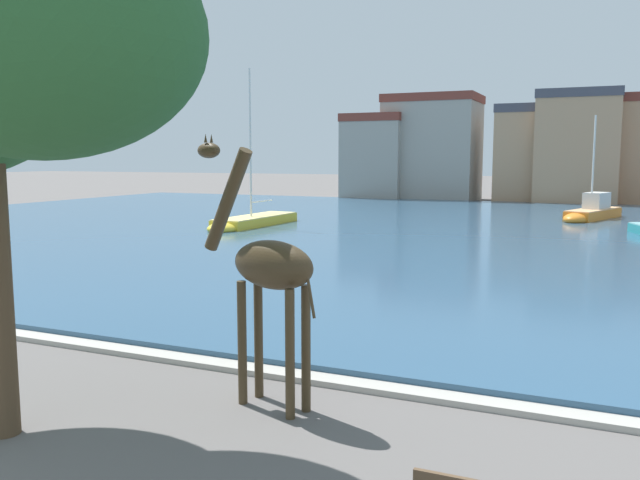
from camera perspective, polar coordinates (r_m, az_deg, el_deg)
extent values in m
cube|color=#2D5170|center=(38.31, 10.78, 0.74)|extent=(78.70, 51.14, 0.24)
cube|color=#ADA89E|center=(14.76, -12.76, -9.87)|extent=(78.70, 0.50, 0.12)
cylinder|color=#42331E|center=(11.78, -6.75, -8.83)|extent=(0.16, 0.16, 2.21)
cylinder|color=#42331E|center=(12.07, -5.34, -8.42)|extent=(0.16, 0.16, 2.21)
cylinder|color=#42331E|center=(11.06, -2.61, -9.86)|extent=(0.16, 0.16, 2.21)
cylinder|color=#42331E|center=(11.36, -1.22, -9.39)|extent=(0.16, 0.16, 2.21)
ellipsoid|color=#42331E|center=(11.24, -4.10, -2.16)|extent=(1.81, 1.05, 0.84)
cylinder|color=#42331E|center=(11.86, -7.98, 3.41)|extent=(1.18, 0.52, 1.88)
ellipsoid|color=#42331E|center=(12.18, -9.60, 7.64)|extent=(0.58, 0.40, 0.28)
cone|color=#42331E|center=(12.14, -9.87, 8.68)|extent=(0.06, 0.06, 0.16)
cone|color=#42331E|center=(12.23, -9.37, 8.68)|extent=(0.06, 0.06, 0.16)
cylinder|color=#42331E|center=(10.79, -0.89, -4.43)|extent=(0.24, 0.11, 0.89)
cube|color=orange|center=(47.61, 22.56, 1.93)|extent=(3.53, 6.40, 0.85)
ellipsoid|color=orange|center=(44.86, 21.28, 1.70)|extent=(2.09, 2.53, 0.80)
cube|color=#E2A56E|center=(47.58, 22.58, 2.47)|extent=(3.46, 6.27, 0.06)
cube|color=silver|center=(47.98, 22.80, 3.17)|extent=(1.78, 2.42, 1.07)
cylinder|color=silver|center=(47.01, 22.57, 6.17)|extent=(0.12, 0.12, 6.20)
cylinder|color=silver|center=(48.10, 22.88, 3.54)|extent=(0.77, 2.08, 0.08)
cube|color=gold|center=(40.10, -5.56, 1.49)|extent=(2.20, 7.08, 0.75)
ellipsoid|color=gold|center=(37.31, -8.22, 1.02)|extent=(1.84, 2.52, 0.71)
cube|color=#DFCD77|center=(40.06, -5.57, 2.07)|extent=(2.15, 6.94, 0.06)
cylinder|color=silver|center=(39.46, -6.05, 8.28)|extent=(0.12, 0.12, 8.72)
cylinder|color=silver|center=(40.59, -5.07, 3.37)|extent=(0.17, 2.46, 0.08)
ellipsoid|color=#285B2D|center=(10.45, -23.13, 16.09)|extent=(4.73, 4.73, 3.54)
cube|color=gray|center=(68.91, 5.12, 6.82)|extent=(6.18, 7.07, 7.84)
cube|color=brown|center=(69.02, 5.16, 10.41)|extent=(6.31, 7.21, 0.80)
cube|color=gray|center=(68.11, 9.69, 7.52)|extent=(8.94, 6.85, 9.67)
cube|color=brown|center=(68.35, 9.78, 11.91)|extent=(9.12, 6.99, 0.80)
cube|color=tan|center=(65.98, 17.76, 6.74)|extent=(6.21, 5.31, 8.41)
cube|color=#42424C|center=(66.13, 17.91, 10.73)|extent=(6.34, 5.42, 0.80)
cube|color=tan|center=(65.85, 21.40, 7.06)|extent=(7.07, 7.88, 9.50)
cube|color=#42424C|center=(66.08, 21.61, 11.53)|extent=(7.22, 8.03, 0.80)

